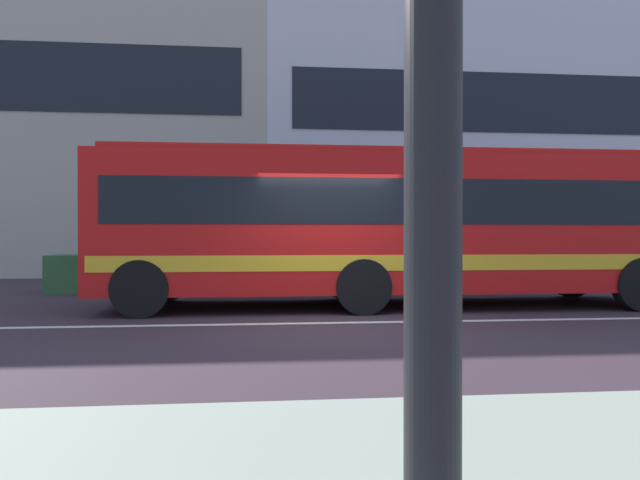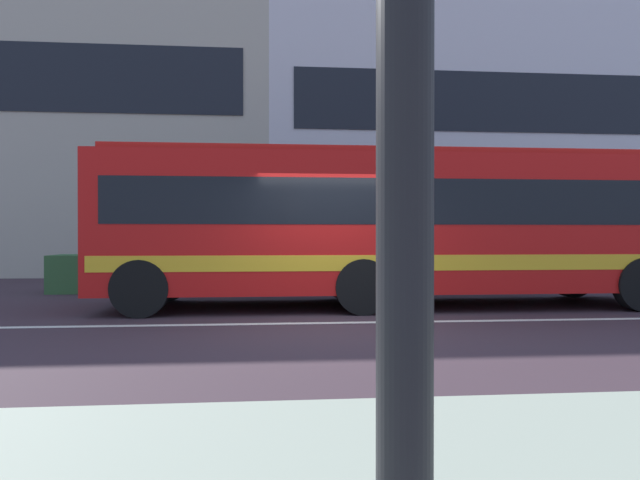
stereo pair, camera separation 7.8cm
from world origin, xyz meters
The scene contains 5 objects.
ground_plane centered at (0.00, 0.00, 0.00)m, with size 160.00×160.00×0.00m, color #3A2A32.
lane_centre_line centered at (0.00, 0.00, 0.00)m, with size 60.00×0.16×0.01m, color silver.
hedge_row_far centered at (-0.43, 5.38, 0.47)m, with size 12.02×1.10×0.93m, color #356234.
apartment_block_right centered at (9.57, 14.72, 5.33)m, with size 21.33×9.29×10.66m.
transit_bus centered at (1.30, 2.06, 1.68)m, with size 11.16×2.68×3.04m.
Camera 1 is at (-1.08, -8.73, 1.41)m, focal length 30.62 mm.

